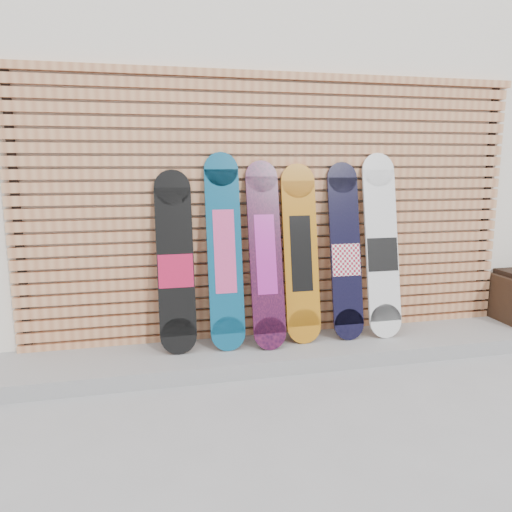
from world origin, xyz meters
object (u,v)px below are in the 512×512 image
at_px(snowboard_0, 175,263).
at_px(snowboard_1, 225,251).
at_px(snowboard_3, 301,253).
at_px(snowboard_5, 382,247).
at_px(snowboard_4, 345,252).
at_px(snowboard_2, 266,254).

height_order(snowboard_0, snowboard_1, snowboard_1).
height_order(snowboard_3, snowboard_5, snowboard_5).
distance_m(snowboard_1, snowboard_3, 0.64).
xyz_separation_m(snowboard_0, snowboard_3, (1.02, 0.00, 0.03)).
bearing_deg(snowboard_4, snowboard_2, -177.42).
height_order(snowboard_0, snowboard_5, snowboard_5).
bearing_deg(snowboard_2, snowboard_1, 174.97).
distance_m(snowboard_0, snowboard_1, 0.39).
bearing_deg(snowboard_5, snowboard_4, 177.99).
distance_m(snowboard_2, snowboard_3, 0.31).
relative_size(snowboard_0, snowboard_5, 0.91).
height_order(snowboard_0, snowboard_4, snowboard_4).
bearing_deg(snowboard_3, snowboard_2, -172.92).
relative_size(snowboard_1, snowboard_2, 1.04).
height_order(snowboard_2, snowboard_3, snowboard_2).
bearing_deg(snowboard_3, snowboard_0, -179.78).
height_order(snowboard_3, snowboard_4, snowboard_4).
bearing_deg(snowboard_5, snowboard_3, 178.55).
bearing_deg(snowboard_3, snowboard_5, -1.45).
bearing_deg(snowboard_4, snowboard_1, -179.85).
bearing_deg(snowboard_1, snowboard_3, 0.86).
height_order(snowboard_0, snowboard_2, snowboard_2).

